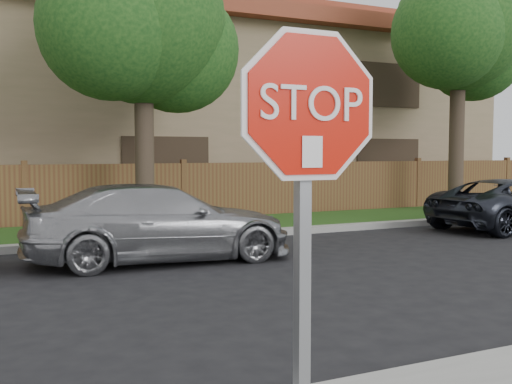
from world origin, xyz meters
TOP-DOWN VIEW (x-y plane):
  - far_curb at (0.00, 8.15)m, footprint 70.00×0.30m
  - grass_strip at (0.00, 9.80)m, footprint 70.00×3.00m
  - fence at (0.00, 11.40)m, footprint 70.00×0.12m
  - apartment_building at (0.00, 17.00)m, footprint 35.20×9.20m
  - tree_mid at (2.52, 9.57)m, footprint 4.80×3.90m
  - tree_right at (12.02, 9.57)m, footprint 4.80×3.90m
  - stop_sign at (0.36, -1.48)m, footprint 1.01×0.13m
  - sedan_right at (1.83, 6.14)m, footprint 4.75×2.11m

SIDE VIEW (x-z plane):
  - grass_strip at x=0.00m, z-range 0.00..0.12m
  - far_curb at x=0.00m, z-range 0.00..0.15m
  - sedan_right at x=1.83m, z-range 0.00..1.36m
  - fence at x=0.00m, z-range 0.00..1.60m
  - stop_sign at x=0.36m, z-range 0.55..3.11m
  - apartment_building at x=0.00m, z-range -0.07..7.13m
  - tree_mid at x=2.52m, z-range 1.20..8.55m
  - tree_right at x=12.02m, z-range 1.47..9.67m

